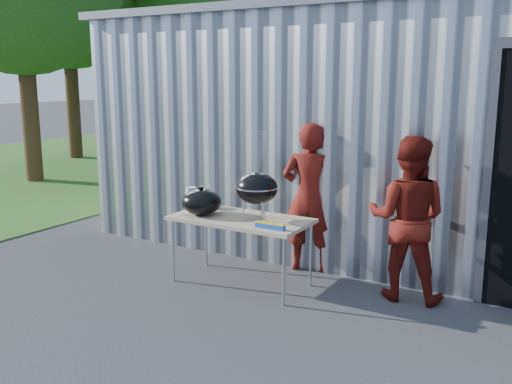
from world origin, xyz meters
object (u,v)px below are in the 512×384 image
Objects in this scene: person_cook at (310,198)px; person_bystander at (407,219)px; folding_table at (241,221)px; kettle_grill at (257,181)px.

person_cook reaches higher than person_bystander.
person_cook is at bearing 61.49° from folding_table.
folding_table is at bearing 44.95° from person_cook.
kettle_grill is 0.89m from person_cook.
kettle_grill is at bearing 56.46° from person_cook.
kettle_grill is 1.59m from person_bystander.
folding_table is 0.50m from kettle_grill.
person_bystander is at bearing 149.98° from person_cook.
person_bystander is (1.66, 0.51, 0.13)m from folding_table.
kettle_grill is at bearing 11.79° from person_bystander.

